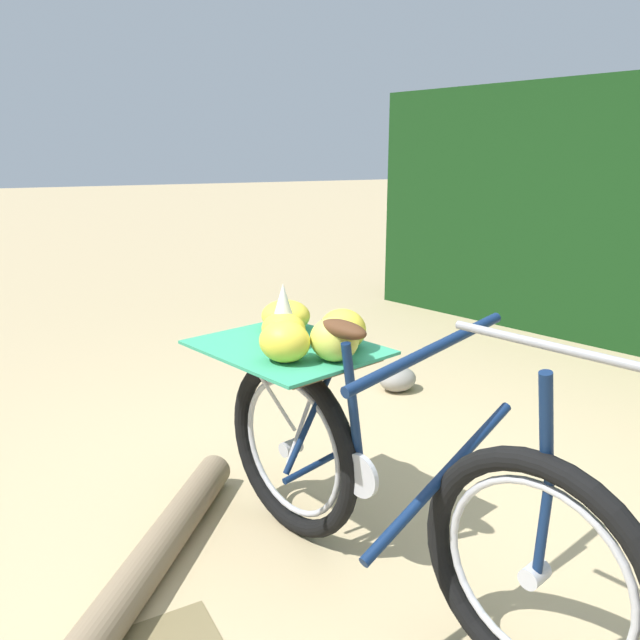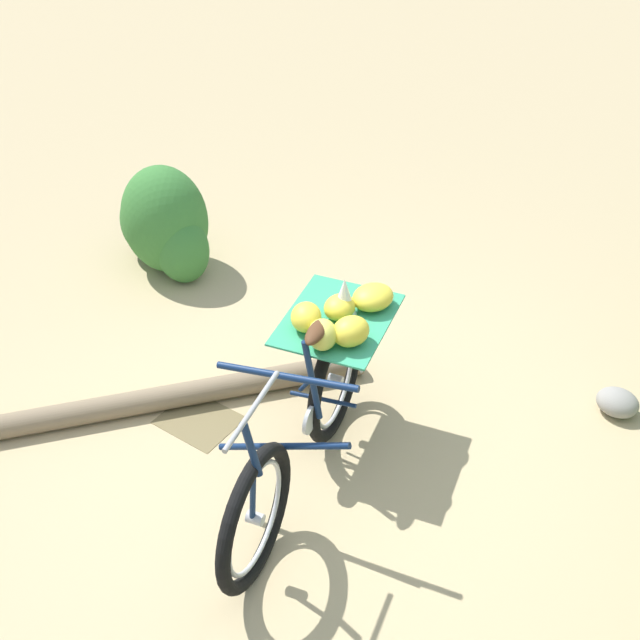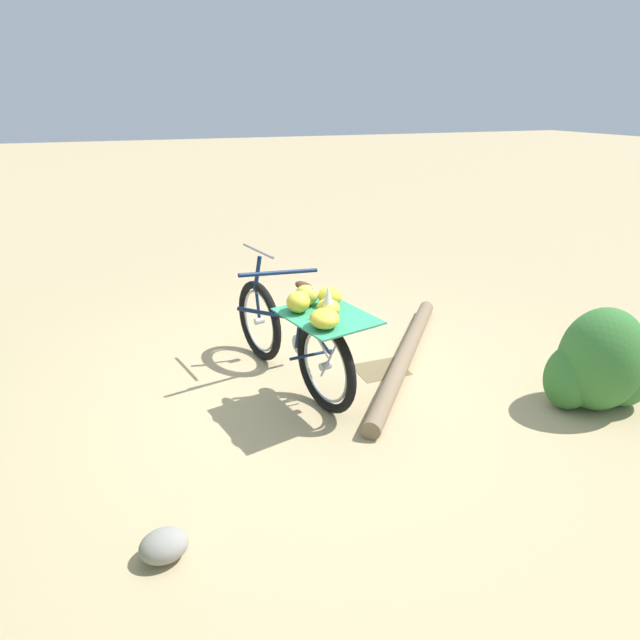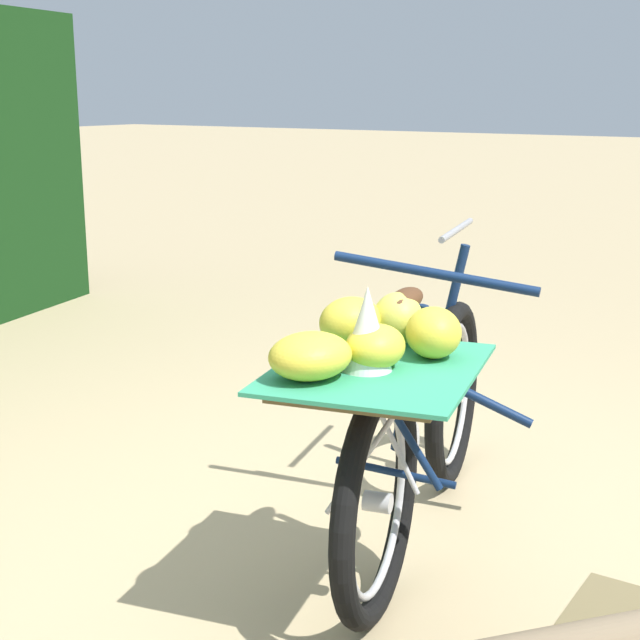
{
  "view_description": "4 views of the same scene",
  "coord_description": "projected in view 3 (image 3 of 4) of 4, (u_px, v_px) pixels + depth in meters",
  "views": [
    {
      "loc": [
        -1.12,
        -1.81,
        1.49
      ],
      "look_at": [
        -0.0,
        0.17,
        0.89
      ],
      "focal_mm": 35.27,
      "sensor_mm": 36.0,
      "label": 1
    },
    {
      "loc": [
        1.86,
        -2.75,
        3.5
      ],
      "look_at": [
        -0.21,
        0.23,
        0.73
      ],
      "focal_mm": 47.66,
      "sensor_mm": 36.0,
      "label": 2
    },
    {
      "loc": [
        1.18,
        3.52,
        2.21
      ],
      "look_at": [
        -0.07,
        0.2,
        0.73
      ],
      "focal_mm": 30.04,
      "sensor_mm": 36.0,
      "label": 3
    },
    {
      "loc": [
        -1.32,
        2.4,
        1.52
      ],
      "look_at": [
        0.02,
        0.34,
        0.92
      ],
      "focal_mm": 52.2,
      "sensor_mm": 36.0,
      "label": 4
    }
  ],
  "objects": [
    {
      "name": "ground_plane",
      "position": [
        303.0,
        397.0,
        4.28
      ],
      "size": [
        60.0,
        60.0,
        0.0
      ],
      "primitive_type": "plane",
      "color": "tan"
    },
    {
      "name": "bicycle",
      "position": [
        297.0,
        331.0,
        4.21
      ],
      "size": [
        0.86,
        1.8,
        1.03
      ],
      "rotation": [
        0.0,
        0.0,
        -1.34
      ],
      "color": "black",
      "rests_on": "ground_plane"
    },
    {
      "name": "fallen_log",
      "position": [
        405.0,
        355.0,
        4.8
      ],
      "size": [
        1.72,
        2.03,
        0.14
      ],
      "primitive_type": "cylinder",
      "rotation": [
        0.0,
        1.57,
        0.88
      ],
      "color": "#7F6B51",
      "rests_on": "ground_plane"
    },
    {
      "name": "shrub_cluster",
      "position": [
        601.0,
        365.0,
        4.02
      ],
      "size": [
        0.85,
        0.58,
        0.81
      ],
      "color": "#387533",
      "rests_on": "ground_plane"
    },
    {
      "name": "path_stone",
      "position": [
        164.0,
        546.0,
        2.75
      ],
      "size": [
        0.25,
        0.21,
        0.16
      ],
      "primitive_type": "ellipsoid",
      "color": "gray",
      "rests_on": "ground_plane"
    },
    {
      "name": "leaf_litter_patch",
      "position": [
        381.0,
        370.0,
        4.7
      ],
      "size": [
        0.44,
        0.36,
        0.01
      ],
      "primitive_type": "cube",
      "color": "olive",
      "rests_on": "ground_plane"
    }
  ]
}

